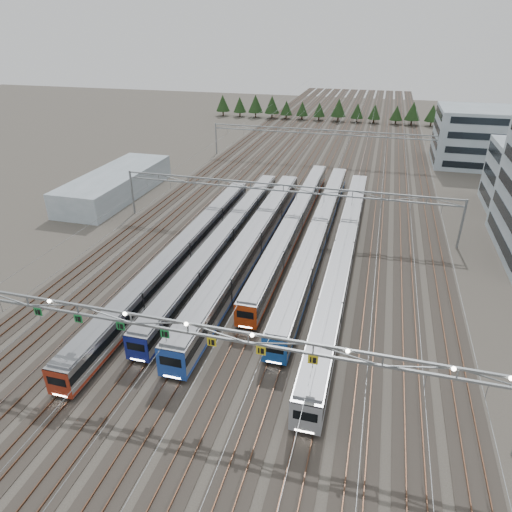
% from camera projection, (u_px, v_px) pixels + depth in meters
% --- Properties ---
extents(ground, '(400.00, 400.00, 0.00)m').
position_uv_depth(ground, '(193.00, 390.00, 43.70)').
color(ground, '#47423A').
rests_on(ground, ground).
extents(track_bed, '(54.00, 260.00, 5.42)m').
position_uv_depth(track_bed, '(328.00, 142.00, 128.91)').
color(track_bed, '#2D2823').
rests_on(track_bed, ground).
extents(train_a, '(2.68, 56.41, 3.48)m').
position_uv_depth(train_a, '(182.00, 252.00, 65.67)').
color(train_a, black).
rests_on(train_a, ground).
extents(train_b, '(2.68, 56.14, 3.49)m').
position_uv_depth(train_b, '(225.00, 238.00, 69.98)').
color(train_b, black).
rests_on(train_b, ground).
extents(train_c, '(3.06, 56.68, 3.99)m').
position_uv_depth(train_c, '(251.00, 243.00, 67.78)').
color(train_c, black).
rests_on(train_c, ground).
extents(train_d, '(2.68, 57.67, 3.48)m').
position_uv_depth(train_d, '(294.00, 222.00, 75.68)').
color(train_d, black).
rests_on(train_d, ground).
extents(train_e, '(2.68, 61.77, 3.49)m').
position_uv_depth(train_e, '(319.00, 232.00, 72.06)').
color(train_e, black).
rests_on(train_e, ground).
extents(train_f, '(2.81, 65.13, 3.66)m').
position_uv_depth(train_f, '(344.00, 251.00, 65.64)').
color(train_f, black).
rests_on(train_f, ground).
extents(gantry_near, '(56.36, 0.61, 8.08)m').
position_uv_depth(gantry_near, '(187.00, 331.00, 40.38)').
color(gantry_near, gray).
rests_on(gantry_near, ground).
extents(gantry_mid, '(56.36, 0.36, 8.00)m').
position_uv_depth(gantry_mid, '(283.00, 193.00, 75.15)').
color(gantry_mid, gray).
rests_on(gantry_mid, ground).
extents(gantry_far, '(56.36, 0.36, 8.00)m').
position_uv_depth(gantry_far, '(321.00, 135.00, 113.79)').
color(gantry_far, gray).
rests_on(gantry_far, ground).
extents(depot_bldg_north, '(22.00, 18.00, 13.42)m').
position_uv_depth(depot_bldg_north, '(483.00, 137.00, 110.95)').
color(depot_bldg_north, '#91A4AD').
rests_on(depot_bldg_north, ground).
extents(west_shed, '(10.00, 30.00, 4.77)m').
position_uv_depth(west_shed, '(116.00, 184.00, 92.12)').
color(west_shed, '#91A4AD').
rests_on(west_shed, ground).
extents(treeline, '(81.20, 5.60, 7.02)m').
position_uv_depth(treeline, '(322.00, 109.00, 162.72)').
color(treeline, '#332114').
rests_on(treeline, ground).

